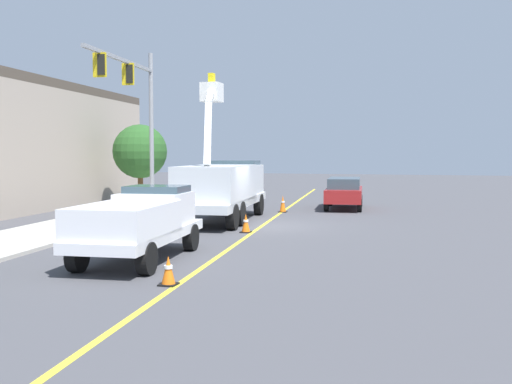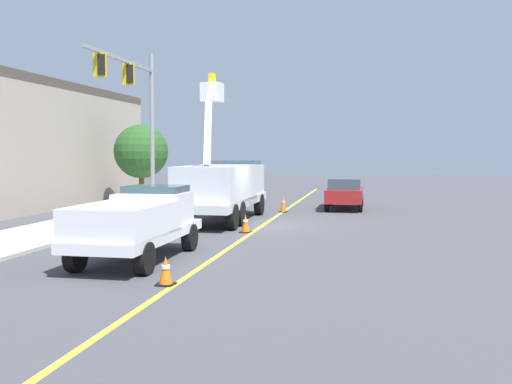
{
  "view_description": "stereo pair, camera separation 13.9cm",
  "coord_description": "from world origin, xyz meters",
  "px_view_note": "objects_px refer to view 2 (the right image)",
  "views": [
    {
      "loc": [
        -23.01,
        -6.26,
        3.07
      ],
      "look_at": [
        0.51,
        0.38,
        1.4
      ],
      "focal_mm": 40.37,
      "sensor_mm": 36.0,
      "label": 1
    },
    {
      "loc": [
        -22.97,
        -6.4,
        3.07
      ],
      "look_at": [
        0.51,
        0.38,
        1.4
      ],
      "focal_mm": 40.37,
      "sensor_mm": 36.0,
      "label": 2
    }
  ],
  "objects_px": {
    "service_pickup_truck": "(137,222)",
    "utility_bucket_truck": "(223,185)",
    "traffic_cone_mid_rear": "(283,204)",
    "traffic_cone_mid_front": "(245,223)",
    "traffic_cone_leading": "(166,271)",
    "traffic_signal_mast": "(136,101)",
    "passing_minivan": "(345,191)"
  },
  "relations": [
    {
      "from": "service_pickup_truck",
      "to": "traffic_cone_leading",
      "type": "height_order",
      "value": "service_pickup_truck"
    },
    {
      "from": "utility_bucket_truck",
      "to": "traffic_signal_mast",
      "type": "distance_m",
      "value": 6.01
    },
    {
      "from": "service_pickup_truck",
      "to": "traffic_cone_mid_rear",
      "type": "xyz_separation_m",
      "value": [
        14.12,
        -0.91,
        -0.69
      ]
    },
    {
      "from": "traffic_cone_leading",
      "to": "utility_bucket_truck",
      "type": "bearing_deg",
      "value": 13.33
    },
    {
      "from": "utility_bucket_truck",
      "to": "traffic_cone_mid_front",
      "type": "bearing_deg",
      "value": -148.38
    },
    {
      "from": "service_pickup_truck",
      "to": "passing_minivan",
      "type": "height_order",
      "value": "service_pickup_truck"
    },
    {
      "from": "traffic_signal_mast",
      "to": "traffic_cone_mid_front",
      "type": "bearing_deg",
      "value": -120.25
    },
    {
      "from": "traffic_cone_mid_rear",
      "to": "traffic_cone_mid_front",
      "type": "bearing_deg",
      "value": -177.42
    },
    {
      "from": "traffic_cone_leading",
      "to": "traffic_cone_mid_rear",
      "type": "relative_size",
      "value": 0.79
    },
    {
      "from": "traffic_cone_leading",
      "to": "traffic_cone_mid_front",
      "type": "height_order",
      "value": "traffic_cone_mid_front"
    },
    {
      "from": "passing_minivan",
      "to": "traffic_signal_mast",
      "type": "xyz_separation_m",
      "value": [
        -6.66,
        9.11,
        4.57
      ]
    },
    {
      "from": "traffic_cone_mid_front",
      "to": "traffic_signal_mast",
      "type": "relative_size",
      "value": 0.09
    },
    {
      "from": "service_pickup_truck",
      "to": "traffic_cone_mid_rear",
      "type": "relative_size",
      "value": 6.6
    },
    {
      "from": "traffic_cone_mid_front",
      "to": "traffic_cone_mid_rear",
      "type": "relative_size",
      "value": 0.83
    },
    {
      "from": "utility_bucket_truck",
      "to": "passing_minivan",
      "type": "height_order",
      "value": "utility_bucket_truck"
    },
    {
      "from": "service_pickup_truck",
      "to": "passing_minivan",
      "type": "bearing_deg",
      "value": -12.46
    },
    {
      "from": "traffic_cone_leading",
      "to": "traffic_cone_mid_rear",
      "type": "height_order",
      "value": "traffic_cone_mid_rear"
    },
    {
      "from": "traffic_cone_mid_rear",
      "to": "traffic_signal_mast",
      "type": "bearing_deg",
      "value": 121.89
    },
    {
      "from": "utility_bucket_truck",
      "to": "traffic_cone_mid_rear",
      "type": "height_order",
      "value": "utility_bucket_truck"
    },
    {
      "from": "passing_minivan",
      "to": "traffic_cone_mid_rear",
      "type": "distance_m",
      "value": 3.97
    },
    {
      "from": "traffic_signal_mast",
      "to": "utility_bucket_truck",
      "type": "bearing_deg",
      "value": -95.55
    },
    {
      "from": "traffic_cone_mid_front",
      "to": "service_pickup_truck",
      "type": "bearing_deg",
      "value": 168.71
    },
    {
      "from": "service_pickup_truck",
      "to": "traffic_cone_mid_front",
      "type": "distance_m",
      "value": 6.51
    },
    {
      "from": "utility_bucket_truck",
      "to": "traffic_cone_leading",
      "type": "distance_m",
      "value": 12.77
    },
    {
      "from": "traffic_cone_leading",
      "to": "service_pickup_truck",
      "type": "bearing_deg",
      "value": 38.72
    },
    {
      "from": "traffic_cone_mid_front",
      "to": "traffic_cone_leading",
      "type": "bearing_deg",
      "value": -174.78
    },
    {
      "from": "passing_minivan",
      "to": "traffic_signal_mast",
      "type": "bearing_deg",
      "value": 126.19
    },
    {
      "from": "utility_bucket_truck",
      "to": "service_pickup_truck",
      "type": "height_order",
      "value": "utility_bucket_truck"
    },
    {
      "from": "service_pickup_truck",
      "to": "traffic_signal_mast",
      "type": "relative_size",
      "value": 0.71
    },
    {
      "from": "passing_minivan",
      "to": "traffic_cone_leading",
      "type": "bearing_deg",
      "value": 175.16
    },
    {
      "from": "service_pickup_truck",
      "to": "utility_bucket_truck",
      "type": "bearing_deg",
      "value": 4.97
    },
    {
      "from": "service_pickup_truck",
      "to": "traffic_signal_mast",
      "type": "bearing_deg",
      "value": 27.77
    }
  ]
}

